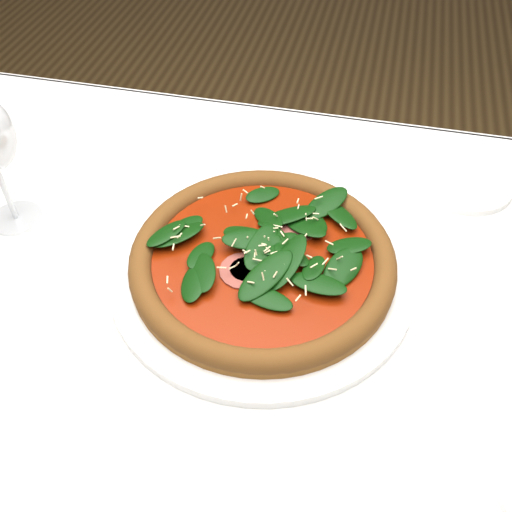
# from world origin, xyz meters

# --- Properties ---
(ground) EXTENTS (6.00, 6.00, 0.00)m
(ground) POSITION_xyz_m (0.00, 0.00, 0.00)
(ground) COLOR brown
(ground) RESTS_ON ground
(dining_table) EXTENTS (1.21, 0.81, 0.75)m
(dining_table) POSITION_xyz_m (0.00, 0.00, 0.65)
(dining_table) COLOR white
(dining_table) RESTS_ON ground
(plate) EXTENTS (0.39, 0.39, 0.02)m
(plate) POSITION_xyz_m (0.03, 0.01, 0.76)
(plate) COLOR white
(plate) RESTS_ON dining_table
(pizza) EXTENTS (0.35, 0.35, 0.04)m
(pizza) POSITION_xyz_m (0.03, 0.01, 0.78)
(pizza) COLOR #9E5C26
(pizza) RESTS_ON plate
(saucer_far) EXTENTS (0.15, 0.15, 0.01)m
(saucer_far) POSITION_xyz_m (0.29, 0.26, 0.76)
(saucer_far) COLOR white
(saucer_far) RESTS_ON dining_table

